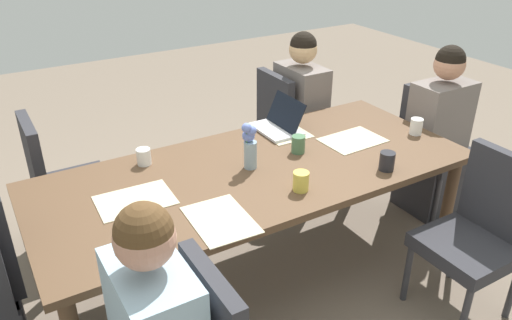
# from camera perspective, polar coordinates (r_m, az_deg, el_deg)

# --- Properties ---
(ground_plane) EXTENTS (10.00, 10.00, 0.00)m
(ground_plane) POSITION_cam_1_polar(r_m,az_deg,el_deg) (3.13, -0.00, -12.67)
(ground_plane) COLOR #756656
(dining_table) EXTENTS (2.36, 1.01, 0.72)m
(dining_table) POSITION_cam_1_polar(r_m,az_deg,el_deg) (2.75, -0.00, -2.12)
(dining_table) COLOR brown
(dining_table) RESTS_ON ground_plane
(chair_near_left_mid) EXTENTS (0.44, 0.44, 0.90)m
(chair_near_left_mid) POSITION_cam_1_polar(r_m,az_deg,el_deg) (3.84, 3.54, 4.13)
(chair_near_left_mid) COLOR #2D2D33
(chair_near_left_mid) RESTS_ON ground_plane
(person_near_left_mid) EXTENTS (0.36, 0.40, 1.19)m
(person_near_left_mid) POSITION_cam_1_polar(r_m,az_deg,el_deg) (3.83, 4.98, 4.42)
(person_near_left_mid) COLOR #2D2D33
(person_near_left_mid) RESTS_ON ground_plane
(chair_head_left_left_far) EXTENTS (0.44, 0.44, 0.90)m
(chair_head_left_left_far) POSITION_cam_1_polar(r_m,az_deg,el_deg) (3.79, 19.28, 2.22)
(chair_head_left_left_far) COLOR #2D2D33
(chair_head_left_left_far) RESTS_ON ground_plane
(person_head_left_left_far) EXTENTS (0.40, 0.36, 1.19)m
(person_head_left_left_far) POSITION_cam_1_polar(r_m,az_deg,el_deg) (3.69, 19.58, 1.98)
(person_head_left_left_far) COLOR #2D2D33
(person_head_left_left_far) RESTS_ON ground_plane
(chair_near_right_mid) EXTENTS (0.44, 0.44, 0.90)m
(chair_near_right_mid) POSITION_cam_1_polar(r_m,az_deg,el_deg) (3.30, -21.24, -1.97)
(chair_near_right_mid) COLOR #2D2D33
(chair_near_right_mid) RESTS_ON ground_plane
(chair_far_right_far) EXTENTS (0.44, 0.44, 0.90)m
(chair_far_right_far) POSITION_cam_1_polar(r_m,az_deg,el_deg) (2.87, 23.91, -7.09)
(chair_far_right_far) COLOR #2D2D33
(chair_far_right_far) RESTS_ON ground_plane
(flower_vase) EXTENTS (0.08, 0.08, 0.27)m
(flower_vase) POSITION_cam_1_polar(r_m,az_deg,el_deg) (2.67, -0.71, 1.87)
(flower_vase) COLOR #8EA8B7
(flower_vase) RESTS_ON dining_table
(placemat_far_left_near) EXTENTS (0.28, 0.37, 0.00)m
(placemat_far_left_near) POSITION_cam_1_polar(r_m,az_deg,el_deg) (2.30, -4.01, -6.72)
(placemat_far_left_near) COLOR beige
(placemat_far_left_near) RESTS_ON dining_table
(placemat_near_left_mid) EXTENTS (0.26, 0.36, 0.00)m
(placemat_near_left_mid) POSITION_cam_1_polar(r_m,az_deg,el_deg) (3.16, 2.83, 3.32)
(placemat_near_left_mid) COLOR beige
(placemat_near_left_mid) RESTS_ON dining_table
(placemat_head_left_left_far) EXTENTS (0.37, 0.27, 0.00)m
(placemat_head_left_left_far) POSITION_cam_1_polar(r_m,az_deg,el_deg) (3.09, 10.83, 2.22)
(placemat_head_left_left_far) COLOR beige
(placemat_head_left_left_far) RESTS_ON dining_table
(placemat_head_right_right_near) EXTENTS (0.37, 0.27, 0.00)m
(placemat_head_right_right_near) POSITION_cam_1_polar(r_m,az_deg,el_deg) (2.50, -13.45, -4.42)
(placemat_head_right_right_near) COLOR beige
(placemat_head_right_right_near) RESTS_ON dining_table
(laptop_near_left_mid) EXTENTS (0.22, 0.32, 0.20)m
(laptop_near_left_mid) POSITION_cam_1_polar(r_m,az_deg,el_deg) (3.16, 2.63, 4.07)
(laptop_near_left_mid) COLOR silver
(laptop_near_left_mid) RESTS_ON dining_table
(coffee_mug_near_left) EXTENTS (0.08, 0.08, 0.10)m
(coffee_mug_near_left) POSITION_cam_1_polar(r_m,az_deg,el_deg) (2.88, 4.78, 1.78)
(coffee_mug_near_left) COLOR #47704C
(coffee_mug_near_left) RESTS_ON dining_table
(coffee_mug_near_right) EXTENTS (0.08, 0.08, 0.10)m
(coffee_mug_near_right) POSITION_cam_1_polar(r_m,az_deg,el_deg) (2.77, 14.54, -0.12)
(coffee_mug_near_right) COLOR #232328
(coffee_mug_near_right) RESTS_ON dining_table
(coffee_mug_centre_left) EXTENTS (0.08, 0.08, 0.10)m
(coffee_mug_centre_left) POSITION_cam_1_polar(r_m,az_deg,el_deg) (2.51, 5.08, -2.40)
(coffee_mug_centre_left) COLOR #DBC64C
(coffee_mug_centre_left) RESTS_ON dining_table
(coffee_mug_centre_right) EXTENTS (0.08, 0.08, 0.09)m
(coffee_mug_centre_right) POSITION_cam_1_polar(r_m,az_deg,el_deg) (2.81, -12.52, 0.37)
(coffee_mug_centre_right) COLOR white
(coffee_mug_centre_right) RESTS_ON dining_table
(coffee_mug_far_left) EXTENTS (0.08, 0.08, 0.10)m
(coffee_mug_far_left) POSITION_cam_1_polar(r_m,az_deg,el_deg) (3.25, 17.60, 3.62)
(coffee_mug_far_left) COLOR white
(coffee_mug_far_left) RESTS_ON dining_table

